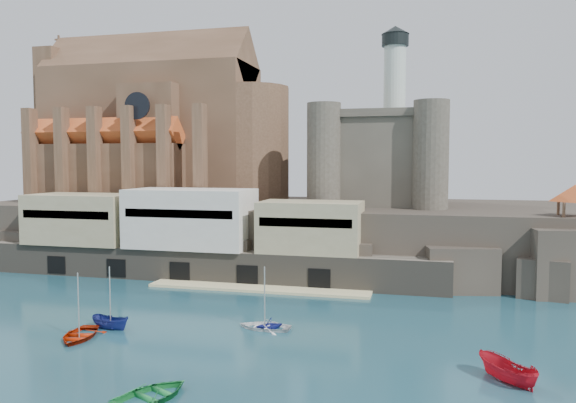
% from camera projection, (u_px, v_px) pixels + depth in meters
% --- Properties ---
extents(ground, '(300.00, 300.00, 0.00)m').
position_uv_depth(ground, '(188.00, 327.00, 57.75)').
color(ground, '#173F4D').
rests_on(ground, ground).
extents(promontory, '(100.00, 36.00, 10.00)m').
position_uv_depth(promontory, '(283.00, 233.00, 95.51)').
color(promontory, '#2A251F').
rests_on(promontory, ground).
extents(quay, '(70.00, 12.00, 13.05)m').
position_uv_depth(quay, '(189.00, 236.00, 82.13)').
color(quay, '#5E574B').
rests_on(quay, ground).
extents(church, '(47.00, 25.93, 30.51)m').
position_uv_depth(church, '(160.00, 134.00, 102.56)').
color(church, brown).
rests_on(church, promontory).
extents(castle_keep, '(21.20, 21.20, 29.30)m').
position_uv_depth(castle_keep, '(381.00, 154.00, 92.21)').
color(castle_keep, '#464137').
rests_on(castle_keep, promontory).
extents(rock_outcrop, '(14.50, 10.50, 8.70)m').
position_uv_depth(rock_outcrop, '(573.00, 263.00, 72.14)').
color(rock_outcrop, '#2A251F').
rests_on(rock_outcrop, ground).
extents(pavilion, '(6.40, 6.40, 5.40)m').
position_uv_depth(pavilion, '(575.00, 195.00, 71.67)').
color(pavilion, brown).
rests_on(pavilion, rock_outcrop).
extents(boat_0, '(4.42, 2.10, 5.96)m').
position_uv_depth(boat_0, '(79.00, 338.00, 54.17)').
color(boat_0, '#A91F04').
rests_on(boat_0, ground).
extents(boat_2, '(2.07, 2.04, 4.56)m').
position_uv_depth(boat_2, '(111.00, 328.00, 57.29)').
color(boat_2, navy).
rests_on(boat_2, ground).
extents(boat_3, '(4.58, 3.10, 6.25)m').
position_uv_depth(boat_3, '(151.00, 399.00, 40.21)').
color(boat_3, '#1B8139').
rests_on(boat_3, ground).
extents(boat_5, '(2.96, 2.97, 5.51)m').
position_uv_depth(boat_5, '(507.00, 382.00, 43.45)').
color(boat_5, red).
rests_on(boat_5, ground).
extents(boat_6, '(1.29, 3.92, 5.43)m').
position_uv_depth(boat_6, '(265.00, 328.00, 57.27)').
color(boat_6, white).
rests_on(boat_6, ground).
extents(boat_7, '(2.62, 2.86, 2.83)m').
position_uv_depth(boat_7, '(269.00, 329.00, 57.18)').
color(boat_7, navy).
rests_on(boat_7, ground).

